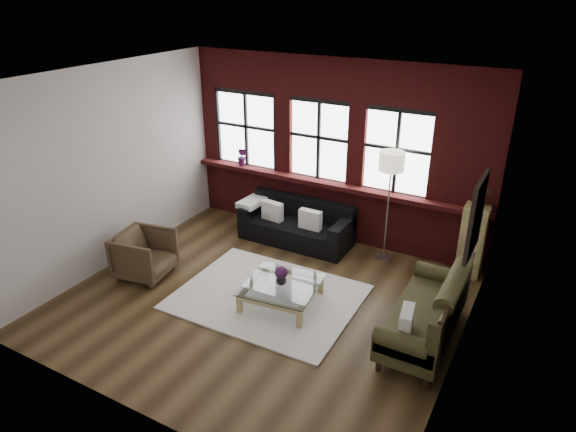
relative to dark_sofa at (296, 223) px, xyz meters
The scene contains 26 objects.
floor 1.99m from the dark_sofa, 76.51° to the right, with size 5.50×5.50×0.00m, color #382714.
ceiling 3.45m from the dark_sofa, 76.51° to the right, with size 5.50×5.50×0.00m, color white.
wall_back 1.45m from the dark_sofa, 52.77° to the left, with size 5.50×5.50×0.00m, color beige.
wall_front 4.59m from the dark_sofa, 84.08° to the right, with size 5.50×5.50×0.00m, color beige.
wall_left 3.23m from the dark_sofa, 140.37° to the right, with size 5.00×5.00×0.00m, color beige.
wall_right 3.93m from the dark_sofa, 30.65° to the right, with size 5.00×5.00×0.00m, color beige.
brick_backwall 1.43m from the dark_sofa, 49.82° to the left, with size 5.50×0.12×3.20m, color #561414, non-canonical shape.
sill_ledge 0.93m from the dark_sofa, 44.62° to the left, with size 5.50×0.30×0.08m, color #561414.
window_left 2.01m from the dark_sofa, 157.75° to the left, with size 1.38×0.10×1.50m, color black, non-canonical shape.
window_mid 1.50m from the dark_sofa, 74.17° to the left, with size 1.38×0.10×1.50m, color black, non-canonical shape.
window_right 2.16m from the dark_sofa, 19.47° to the left, with size 1.38×0.10×1.50m, color black, non-canonical shape.
wall_poster 3.86m from the dark_sofa, 26.74° to the right, with size 0.05×0.74×0.94m, color black, non-canonical shape.
shag_rug 1.90m from the dark_sofa, 74.85° to the right, with size 2.60×2.04×0.03m, color white.
dark_sofa is the anchor object (origin of this frame).
pillow_a 0.48m from the dark_sofa, 166.77° to the right, with size 0.40×0.14×0.34m, color silver.
pillow_b 0.39m from the dark_sofa, 16.82° to the right, with size 0.40×0.14×0.34m, color silver.
vintage_settee 3.22m from the dark_sofa, 30.92° to the right, with size 0.86×1.93×1.03m, color #322F17, non-canonical shape.
pillow_settee 3.50m from the dark_sofa, 39.95° to the right, with size 0.14×0.38×0.34m, color silver.
armchair 2.67m from the dark_sofa, 125.33° to the right, with size 0.79×0.81×0.74m, color #413220.
coffee_table 1.99m from the dark_sofa, 67.96° to the right, with size 1.02×1.02×0.34m, color #A19057, non-canonical shape.
vase 1.98m from the dark_sofa, 67.96° to the right, with size 0.15×0.15×0.16m, color #B2B2B2.
flowers 1.99m from the dark_sofa, 67.96° to the right, with size 0.18×0.18×0.18m, color #4C1A4C.
drawer_chest 2.98m from the dark_sofa, ahead, with size 0.37×0.37×1.19m, color #A19057.
potted_plant_top 3.13m from the dark_sofa, ahead, with size 0.29×0.25×0.32m, color #2D5923.
floor_lamp 1.73m from the dark_sofa, ahead, with size 0.40×0.40×2.03m, color #A5A5A8, non-canonical shape.
sill_plant 1.70m from the dark_sofa, 163.13° to the left, with size 0.20×0.16×0.36m, color #4C1A4C.
Camera 1 is at (3.40, -5.38, 4.30)m, focal length 32.00 mm.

